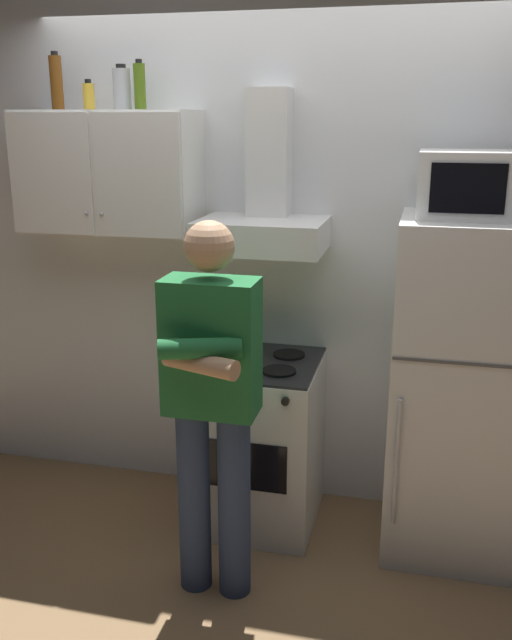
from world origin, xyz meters
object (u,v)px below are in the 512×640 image
object	(u,v)px
refrigerator	(458,391)
bottle_spice_jar	(89,96)
bottle_olive_oil	(140,86)
person_standing	(212,400)
range_hood	(265,208)
microwave	(475,185)
stove_oven	(258,441)
bottle_canister_steel	(122,89)
upper_cabinet	(108,173)
bottle_beer_brown	(56,82)

from	to	relation	value
refrigerator	bottle_spice_jar	distance (m)	2.26
bottle_olive_oil	person_standing	bearing A→B (deg)	-52.82
range_hood	refrigerator	size ratio (longest dim) A/B	0.47
refrigerator	person_standing	size ratio (longest dim) A/B	0.98
microwave	stove_oven	bearing A→B (deg)	-178.85
refrigerator	microwave	distance (m)	0.94
refrigerator	range_hood	bearing A→B (deg)	172.45
stove_oven	refrigerator	bearing A→B (deg)	0.04
bottle_canister_steel	person_standing	bearing A→B (deg)	-48.65
upper_cabinet	range_hood	world-z (taller)	range_hood
bottle_canister_steel	bottle_olive_oil	xyz separation A→B (m)	(0.10, -0.00, 0.01)
stove_oven	bottle_spice_jar	distance (m)	1.90
bottle_beer_brown	range_hood	bearing A→B (deg)	0.64
upper_cabinet	bottle_olive_oil	world-z (taller)	bottle_olive_oil
stove_oven	bottle_olive_oil	distance (m)	1.84
refrigerator	microwave	size ratio (longest dim) A/B	3.33
upper_cabinet	microwave	size ratio (longest dim) A/B	1.88
upper_cabinet	bottle_beer_brown	distance (m)	0.49
stove_oven	range_hood	xyz separation A→B (m)	(0.00, 0.13, 1.16)
upper_cabinet	bottle_beer_brown	world-z (taller)	bottle_beer_brown
person_standing	bottle_canister_steel	size ratio (longest dim) A/B	7.83
refrigerator	bottle_spice_jar	world-z (taller)	bottle_spice_jar
stove_oven	person_standing	size ratio (longest dim) A/B	0.53
refrigerator	bottle_canister_steel	world-z (taller)	bottle_canister_steel
refrigerator	bottle_canister_steel	size ratio (longest dim) A/B	7.64
microwave	bottle_beer_brown	bearing A→B (deg)	177.24
microwave	bottle_canister_steel	world-z (taller)	bottle_canister_steel
upper_cabinet	bottle_spice_jar	distance (m)	0.37
bottle_canister_steel	microwave	bearing A→B (deg)	-4.54
person_standing	bottle_beer_brown	bearing A→B (deg)	144.01
stove_oven	range_hood	bearing A→B (deg)	90.00
bottle_olive_oil	microwave	bearing A→B (deg)	-4.65
stove_oven	bottle_olive_oil	size ratio (longest dim) A/B	3.80
microwave	bottle_olive_oil	xyz separation A→B (m)	(-1.57, 0.13, 0.42)
bottle_beer_brown	person_standing	bearing A→B (deg)	-35.99
microwave	person_standing	bearing A→B (deg)	-148.00
bottle_spice_jar	upper_cabinet	bearing A→B (deg)	-5.78
person_standing	bottle_olive_oil	distance (m)	1.57
microwave	bottle_olive_oil	bearing A→B (deg)	175.35
bottle_spice_jar	bottle_olive_oil	size ratio (longest dim) A/B	0.62
stove_oven	microwave	world-z (taller)	microwave
stove_oven	refrigerator	xyz separation A→B (m)	(0.95, 0.00, 0.37)
upper_cabinet	stove_oven	xyz separation A→B (m)	(0.80, -0.13, -1.32)
range_hood	bottle_beer_brown	distance (m)	1.19
bottle_canister_steel	bottle_beer_brown	size ratio (longest dim) A/B	0.77
range_hood	bottle_canister_steel	distance (m)	0.90
microwave	person_standing	size ratio (longest dim) A/B	0.29
refrigerator	microwave	bearing A→B (deg)	90.90
bottle_canister_steel	bottle_beer_brown	distance (m)	0.33
upper_cabinet	bottle_beer_brown	bearing A→B (deg)	-177.54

